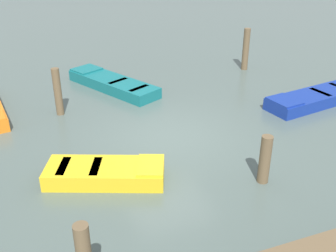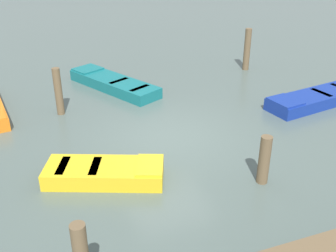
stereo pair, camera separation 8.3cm
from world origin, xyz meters
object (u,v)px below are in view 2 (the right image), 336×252
(mooring_piling_near_left, at_px, (264,160))
(mooring_piling_far_left, at_px, (247,49))
(rowboat_blue, at_px, (314,99))
(mooring_piling_mid_right, at_px, (58,92))
(rowboat_yellow, at_px, (105,172))
(rowboat_teal, at_px, (113,83))

(mooring_piling_near_left, bearing_deg, mooring_piling_far_left, -119.18)
(mooring_piling_far_left, bearing_deg, rowboat_blue, 91.68)
(mooring_piling_near_left, distance_m, mooring_piling_far_left, 8.67)
(mooring_piling_mid_right, relative_size, mooring_piling_near_left, 1.28)
(rowboat_yellow, bearing_deg, mooring_piling_far_left, 61.33)
(rowboat_blue, xyz_separation_m, rowboat_yellow, (7.81, 1.85, 0.00))
(rowboat_yellow, height_order, mooring_piling_far_left, mooring_piling_far_left)
(rowboat_blue, height_order, mooring_piling_mid_right, mooring_piling_mid_right)
(rowboat_blue, bearing_deg, mooring_piling_far_left, -96.09)
(rowboat_yellow, relative_size, mooring_piling_near_left, 2.46)
(rowboat_teal, distance_m, mooring_piling_near_left, 7.66)
(rowboat_blue, xyz_separation_m, rowboat_teal, (6.05, -4.13, -0.00))
(mooring_piling_far_left, bearing_deg, rowboat_teal, 1.00)
(rowboat_teal, bearing_deg, mooring_piling_far_left, -114.44)
(rowboat_teal, distance_m, mooring_piling_far_left, 5.97)
(mooring_piling_far_left, bearing_deg, rowboat_yellow, 38.36)
(rowboat_teal, xyz_separation_m, mooring_piling_mid_right, (2.20, 1.64, 0.57))
(mooring_piling_mid_right, distance_m, mooring_piling_near_left, 7.01)
(rowboat_blue, bearing_deg, rowboat_teal, -42.08)
(mooring_piling_near_left, bearing_deg, rowboat_yellow, -23.10)
(rowboat_teal, height_order, mooring_piling_mid_right, mooring_piling_mid_right)
(rowboat_blue, bearing_deg, mooring_piling_mid_right, -24.55)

